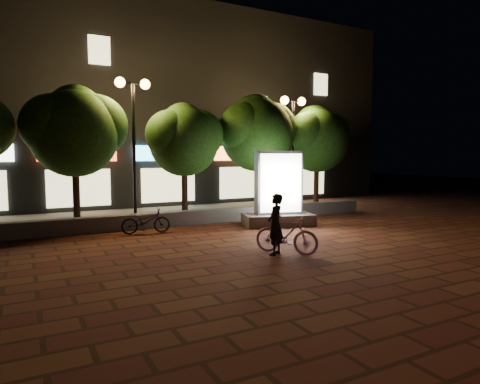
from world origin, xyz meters
TOP-DOWN VIEW (x-y plane):
  - ground at (0.00, 0.00)m, footprint 80.00×80.00m
  - retaining_wall at (0.00, 4.00)m, footprint 16.00×0.45m
  - sidewalk at (0.00, 6.50)m, footprint 16.00×5.00m
  - building_block at (-0.01, 12.99)m, footprint 28.00×8.12m
  - tree_left at (-3.45, 5.46)m, footprint 3.60×3.00m
  - tree_mid at (0.55, 5.46)m, footprint 3.24×2.70m
  - tree_right at (3.86, 5.46)m, footprint 3.72×3.10m
  - tree_far_right at (7.05, 5.46)m, footprint 3.48×2.90m
  - street_lamp_left at (-1.50, 5.20)m, footprint 1.26×0.36m
  - street_lamp_right at (5.50, 5.20)m, footprint 1.26×0.36m
  - ad_kiosk at (2.90, 2.35)m, footprint 2.69×1.83m
  - scooter_pink at (0.71, -1.40)m, footprint 1.38×1.60m
  - rider at (0.39, -1.37)m, footprint 0.67×0.63m
  - scooter_parked at (-1.71, 3.00)m, footprint 1.59×0.74m

SIDE VIEW (x-z plane):
  - ground at x=0.00m, z-range 0.00..0.00m
  - sidewalk at x=0.00m, z-range 0.00..0.08m
  - retaining_wall at x=0.00m, z-range 0.00..0.50m
  - scooter_parked at x=-1.71m, z-range 0.00..0.81m
  - scooter_pink at x=0.71m, z-range 0.00..0.99m
  - rider at x=0.39m, z-range 0.00..1.54m
  - ad_kiosk at x=2.90m, z-range -0.26..2.40m
  - tree_mid at x=0.55m, z-range 0.97..5.47m
  - tree_far_right at x=7.05m, z-range 0.99..5.75m
  - tree_left at x=-3.45m, z-range 1.00..5.89m
  - tree_right at x=3.86m, z-range 1.03..6.10m
  - street_lamp_right at x=5.50m, z-range 1.40..6.38m
  - street_lamp_left at x=-1.50m, z-range 1.44..6.62m
  - building_block at x=-0.01m, z-range -0.65..10.65m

